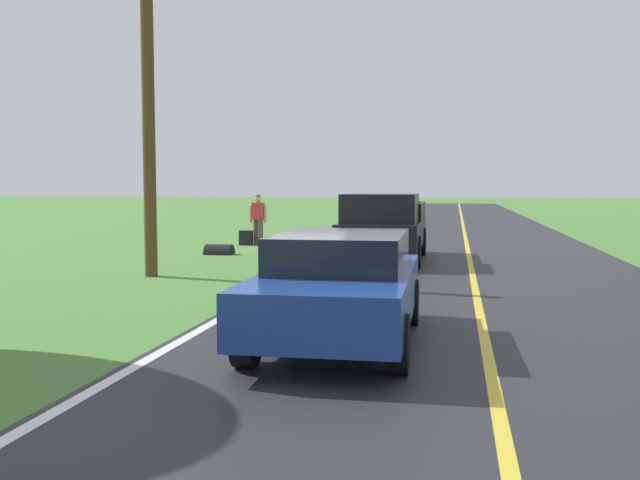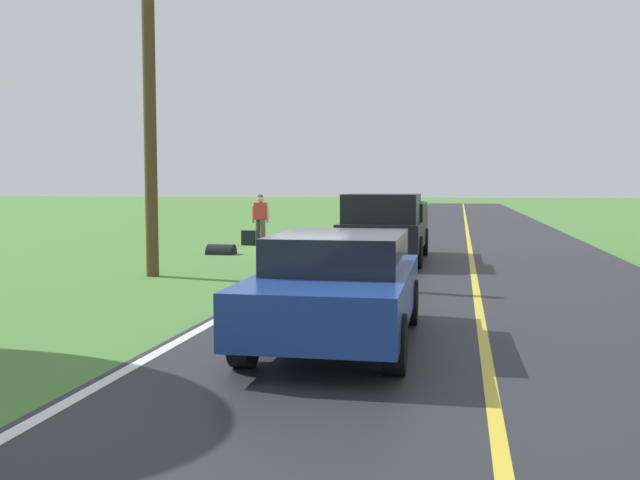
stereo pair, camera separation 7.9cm
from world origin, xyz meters
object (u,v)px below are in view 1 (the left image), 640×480
(hitchhiker_walking, at_px, (258,217))
(pickup_truck_passing, at_px, (384,226))
(suitcase_carried, at_px, (246,238))
(sedan_ahead_same_lane, at_px, (340,284))
(utility_pole_roadside, at_px, (148,113))

(hitchhiker_walking, distance_m, pickup_truck_passing, 6.45)
(suitcase_carried, distance_m, sedan_ahead_same_lane, 15.26)
(hitchhiker_walking, height_order, utility_pole_roadside, utility_pole_roadside)
(suitcase_carried, distance_m, pickup_truck_passing, 6.74)
(pickup_truck_passing, xyz_separation_m, sedan_ahead_same_lane, (-0.42, 9.90, -0.21))
(hitchhiker_walking, xyz_separation_m, suitcase_carried, (0.42, 0.09, -0.73))
(hitchhiker_walking, relative_size, suitcase_carried, 3.44)
(utility_pole_roadside, bearing_deg, sedan_ahead_same_lane, 132.03)
(hitchhiker_walking, distance_m, sedan_ahead_same_lane, 15.19)
(suitcase_carried, bearing_deg, pickup_truck_passing, 49.29)
(sedan_ahead_same_lane, distance_m, utility_pole_roadside, 8.34)
(pickup_truck_passing, distance_m, utility_pole_roadside, 6.86)
(pickup_truck_passing, relative_size, sedan_ahead_same_lane, 1.22)
(hitchhiker_walking, xyz_separation_m, sedan_ahead_same_lane, (-5.14, 14.29, -0.23))
(utility_pole_roadside, bearing_deg, pickup_truck_passing, -139.73)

